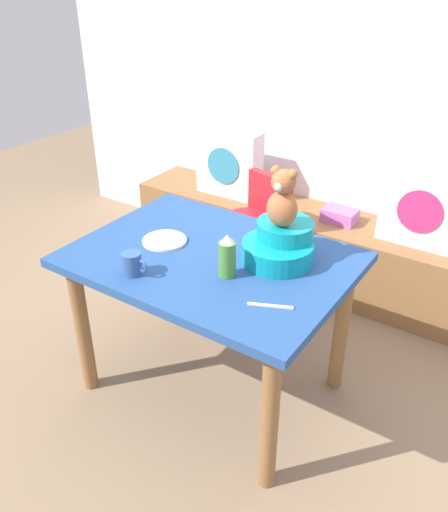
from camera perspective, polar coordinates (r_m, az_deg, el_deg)
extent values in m
plane|color=#8C7256|center=(2.71, -1.21, -13.67)|extent=(8.00, 8.00, 0.00)
cube|color=silver|center=(3.31, 13.90, 19.13)|extent=(4.40, 0.10, 2.60)
cube|color=olive|center=(3.42, 10.11, 0.74)|extent=(2.60, 0.44, 0.46)
cube|color=silver|center=(3.51, 0.58, 10.02)|extent=(0.44, 0.14, 0.44)
cylinder|color=teal|center=(3.45, -0.11, 9.68)|extent=(0.24, 0.01, 0.24)
cube|color=silver|center=(3.06, 20.76, 4.96)|extent=(0.44, 0.14, 0.44)
cylinder|color=#E02D72|center=(2.99, 20.39, 4.48)|extent=(0.24, 0.01, 0.24)
cube|color=#BC69C8|center=(3.27, 12.39, 4.32)|extent=(0.20, 0.14, 0.08)
cube|color=#264C8C|center=(2.28, -1.40, -0.38)|extent=(1.18, 0.86, 0.04)
cylinder|color=olive|center=(2.57, -15.03, -7.58)|extent=(0.07, 0.07, 0.70)
cylinder|color=olive|center=(2.07, 4.94, -17.22)|extent=(0.07, 0.07, 0.70)
cylinder|color=olive|center=(2.96, -5.46, -1.15)|extent=(0.07, 0.07, 0.70)
cylinder|color=olive|center=(2.55, 12.55, -7.55)|extent=(0.07, 0.07, 0.70)
cylinder|color=red|center=(3.03, 3.06, 3.13)|extent=(0.34, 0.34, 0.10)
cube|color=red|center=(3.05, 4.99, 6.61)|extent=(0.30, 0.12, 0.24)
cube|color=white|center=(2.88, 0.59, 3.20)|extent=(0.34, 0.26, 0.02)
cylinder|color=silver|center=(3.12, -0.60, -1.78)|extent=(0.03, 0.03, 0.46)
cylinder|color=silver|center=(3.00, 3.82, -3.33)|extent=(0.03, 0.03, 0.46)
cylinder|color=silver|center=(3.33, 2.12, 0.31)|extent=(0.03, 0.03, 0.46)
cylinder|color=silver|center=(3.21, 6.36, -1.06)|extent=(0.03, 0.03, 0.46)
cylinder|color=#0E97A3|center=(2.21, 5.78, 0.43)|extent=(0.30, 0.30, 0.09)
cylinder|color=#0E97A3|center=(2.22, 6.63, 2.86)|extent=(0.24, 0.24, 0.07)
ellipsoid|color=#B5683C|center=(2.14, 6.30, 5.08)|extent=(0.13, 0.11, 0.15)
sphere|color=#B5683C|center=(2.10, 6.47, 8.00)|extent=(0.10, 0.10, 0.10)
sphere|color=beige|center=(2.07, 5.90, 7.46)|extent=(0.04, 0.04, 0.04)
sphere|color=#B5683C|center=(2.10, 5.62, 9.18)|extent=(0.04, 0.04, 0.04)
sphere|color=#B5683C|center=(2.07, 7.46, 8.74)|extent=(0.04, 0.04, 0.04)
cylinder|color=#4C8C33|center=(2.09, 0.34, -0.36)|extent=(0.07, 0.07, 0.15)
cone|color=white|center=(2.04, 0.34, 1.89)|extent=(0.06, 0.06, 0.03)
cylinder|color=#335999|center=(2.15, -9.91, -0.80)|extent=(0.08, 0.08, 0.09)
torus|color=#335999|center=(2.11, -8.88, -1.09)|extent=(0.06, 0.01, 0.06)
cylinder|color=white|center=(2.39, -6.45, 1.67)|extent=(0.20, 0.20, 0.01)
cube|color=silver|center=(1.95, 5.03, -5.39)|extent=(0.16, 0.08, 0.01)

